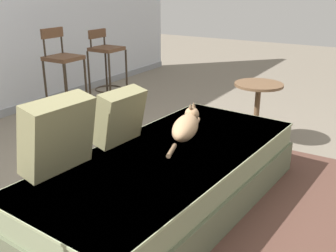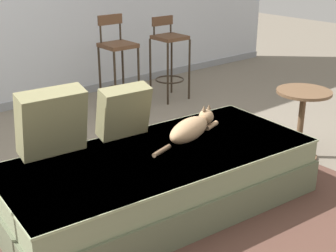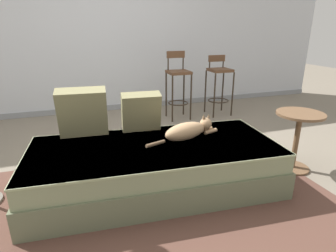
{
  "view_description": "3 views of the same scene",
  "coord_description": "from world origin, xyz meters",
  "px_view_note": "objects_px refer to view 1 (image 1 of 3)",
  "views": [
    {
      "loc": [
        -1.99,
        -1.61,
        1.44
      ],
      "look_at": [
        0.15,
        -0.3,
        0.52
      ],
      "focal_mm": 42.0,
      "sensor_mm": 36.0,
      "label": 1
    },
    {
      "loc": [
        -1.73,
        -2.59,
        1.68
      ],
      "look_at": [
        0.15,
        -0.3,
        0.52
      ],
      "focal_mm": 50.0,
      "sensor_mm": 36.0,
      "label": 2
    },
    {
      "loc": [
        -0.59,
        -2.5,
        1.34
      ],
      "look_at": [
        0.15,
        -0.3,
        0.52
      ],
      "focal_mm": 30.0,
      "sensor_mm": 36.0,
      "label": 3
    }
  ],
  "objects_px": {
    "throw_pillow_corner": "(57,135)",
    "side_table": "(257,105)",
    "throw_pillow_middle": "(120,117)",
    "couch": "(169,180)",
    "bar_stool_by_doorway": "(106,62)",
    "bar_stool_near_window": "(64,71)",
    "cat": "(186,126)"
  },
  "relations": [
    {
      "from": "cat",
      "to": "bar_stool_near_window",
      "type": "xyz_separation_m",
      "value": [
        0.57,
        1.78,
        0.09
      ]
    },
    {
      "from": "bar_stool_near_window",
      "to": "bar_stool_by_doorway",
      "type": "xyz_separation_m",
      "value": [
        0.69,
        -0.0,
        -0.02
      ]
    },
    {
      "from": "throw_pillow_corner",
      "to": "cat",
      "type": "distance_m",
      "value": 0.95
    },
    {
      "from": "side_table",
      "to": "throw_pillow_corner",
      "type": "bearing_deg",
      "value": 164.99
    },
    {
      "from": "bar_stool_by_doorway",
      "to": "side_table",
      "type": "xyz_separation_m",
      "value": [
        -0.18,
        -1.93,
        -0.17
      ]
    },
    {
      "from": "throw_pillow_middle",
      "to": "bar_stool_by_doorway",
      "type": "height_order",
      "value": "bar_stool_by_doorway"
    },
    {
      "from": "side_table",
      "to": "bar_stool_near_window",
      "type": "bearing_deg",
      "value": 104.58
    },
    {
      "from": "bar_stool_near_window",
      "to": "cat",
      "type": "bearing_deg",
      "value": -107.74
    },
    {
      "from": "couch",
      "to": "cat",
      "type": "xyz_separation_m",
      "value": [
        0.32,
        0.05,
        0.27
      ]
    },
    {
      "from": "bar_stool_near_window",
      "to": "bar_stool_by_doorway",
      "type": "relative_size",
      "value": 1.09
    },
    {
      "from": "couch",
      "to": "throw_pillow_middle",
      "type": "relative_size",
      "value": 5.71
    },
    {
      "from": "couch",
      "to": "throw_pillow_middle",
      "type": "xyz_separation_m",
      "value": [
        -0.02,
        0.37,
        0.39
      ]
    },
    {
      "from": "couch",
      "to": "throw_pillow_middle",
      "type": "distance_m",
      "value": 0.54
    },
    {
      "from": "couch",
      "to": "side_table",
      "type": "distance_m",
      "value": 1.41
    },
    {
      "from": "throw_pillow_corner",
      "to": "bar_stool_near_window",
      "type": "relative_size",
      "value": 0.44
    },
    {
      "from": "couch",
      "to": "cat",
      "type": "relative_size",
      "value": 2.94
    },
    {
      "from": "throw_pillow_corner",
      "to": "side_table",
      "type": "distance_m",
      "value": 2.02
    },
    {
      "from": "side_table",
      "to": "throw_pillow_middle",
      "type": "bearing_deg",
      "value": 161.28
    },
    {
      "from": "throw_pillow_corner",
      "to": "side_table",
      "type": "height_order",
      "value": "throw_pillow_corner"
    },
    {
      "from": "couch",
      "to": "bar_stool_near_window",
      "type": "xyz_separation_m",
      "value": [
        0.89,
        1.83,
        0.37
      ]
    },
    {
      "from": "cat",
      "to": "bar_stool_by_doorway",
      "type": "relative_size",
      "value": 0.79
    },
    {
      "from": "throw_pillow_middle",
      "to": "bar_stool_near_window",
      "type": "bearing_deg",
      "value": 57.88
    },
    {
      "from": "cat",
      "to": "bar_stool_near_window",
      "type": "relative_size",
      "value": 0.73
    },
    {
      "from": "couch",
      "to": "bar_stool_by_doorway",
      "type": "height_order",
      "value": "bar_stool_by_doorway"
    },
    {
      "from": "throw_pillow_corner",
      "to": "throw_pillow_middle",
      "type": "distance_m",
      "value": 0.52
    },
    {
      "from": "cat",
      "to": "bar_stool_by_doorway",
      "type": "xyz_separation_m",
      "value": [
        1.26,
        1.78,
        0.07
      ]
    },
    {
      "from": "couch",
      "to": "side_table",
      "type": "bearing_deg",
      "value": -4.36
    },
    {
      "from": "throw_pillow_middle",
      "to": "bar_stool_by_doorway",
      "type": "bearing_deg",
      "value": 42.23
    },
    {
      "from": "couch",
      "to": "cat",
      "type": "distance_m",
      "value": 0.42
    },
    {
      "from": "throw_pillow_middle",
      "to": "cat",
      "type": "distance_m",
      "value": 0.49
    },
    {
      "from": "couch",
      "to": "side_table",
      "type": "relative_size",
      "value": 3.71
    },
    {
      "from": "throw_pillow_corner",
      "to": "cat",
      "type": "xyz_separation_m",
      "value": [
        0.87,
        -0.36,
        -0.15
      ]
    }
  ]
}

